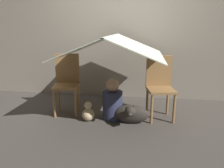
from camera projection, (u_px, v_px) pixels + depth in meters
name	position (u px, v px, depth m)	size (l,w,h in m)	color
ground_plane	(111.00, 118.00, 3.21)	(8.80, 8.80, 0.00)	#47423D
wall_back	(120.00, 30.00, 3.93)	(7.00, 0.05, 2.50)	gray
chair_left	(67.00, 81.00, 3.33)	(0.42, 0.42, 0.90)	olive
chair_right	(160.00, 85.00, 3.13)	(0.43, 0.43, 0.90)	olive
sheet_canopy	(112.00, 46.00, 3.02)	(1.40, 1.42, 0.29)	silver
person_front	(113.00, 102.00, 3.13)	(0.28, 0.28, 0.60)	#2D3351
dog	(131.00, 114.00, 2.99)	(0.48, 0.38, 0.33)	#332D28
plush_toy	(88.00, 113.00, 3.10)	(0.18, 0.18, 0.28)	beige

